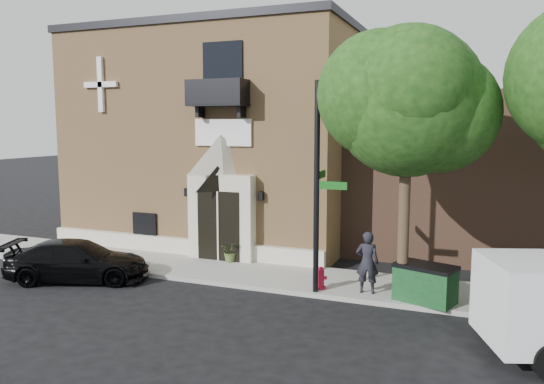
# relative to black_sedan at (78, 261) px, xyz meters

# --- Properties ---
(ground) EXTENTS (120.00, 120.00, 0.00)m
(ground) POSITION_rel_black_sedan_xyz_m (4.40, 1.14, -0.68)
(ground) COLOR black
(ground) RESTS_ON ground
(sidewalk) EXTENTS (42.00, 3.00, 0.15)m
(sidewalk) POSITION_rel_black_sedan_xyz_m (5.40, 2.64, -0.60)
(sidewalk) COLOR gray
(sidewalk) RESTS_ON ground
(church) EXTENTS (12.20, 11.01, 9.30)m
(church) POSITION_rel_black_sedan_xyz_m (1.41, 9.09, 3.96)
(church) COLOR tan
(church) RESTS_ON ground
(street_tree_left) EXTENTS (4.97, 4.38, 7.77)m
(street_tree_left) POSITION_rel_black_sedan_xyz_m (10.42, 1.49, 5.19)
(street_tree_left) COLOR #38281C
(street_tree_left) RESTS_ON sidewalk
(black_sedan) EXTENTS (5.04, 3.47, 1.35)m
(black_sedan) POSITION_rel_black_sedan_xyz_m (0.00, 0.00, 0.00)
(black_sedan) COLOR black
(black_sedan) RESTS_ON ground
(street_sign) EXTENTS (1.01, 1.01, 6.32)m
(street_sign) POSITION_rel_black_sedan_xyz_m (7.89, 1.36, 2.65)
(street_sign) COLOR black
(street_sign) RESTS_ON sidewalk
(fire_hydrant) EXTENTS (0.40, 0.32, 0.70)m
(fire_hydrant) POSITION_rel_black_sedan_xyz_m (7.93, 1.67, -0.18)
(fire_hydrant) COLOR maroon
(fire_hydrant) RESTS_ON sidewalk
(dumpster) EXTENTS (1.88, 1.43, 1.09)m
(dumpster) POSITION_rel_black_sedan_xyz_m (11.05, 1.60, 0.02)
(dumpster) COLOR #103B17
(dumpster) RESTS_ON sidewalk
(planter) EXTENTS (0.73, 0.64, 0.79)m
(planter) POSITION_rel_black_sedan_xyz_m (3.92, 3.60, -0.13)
(planter) COLOR #4C632B
(planter) RESTS_ON sidewalk
(pedestrian_near) EXTENTS (0.73, 0.53, 1.88)m
(pedestrian_near) POSITION_rel_black_sedan_xyz_m (9.34, 1.80, 0.41)
(pedestrian_near) COLOR black
(pedestrian_near) RESTS_ON sidewalk
(pedestrian_far) EXTENTS (0.84, 0.95, 1.63)m
(pedestrian_far) POSITION_rel_black_sedan_xyz_m (13.60, 2.20, 0.29)
(pedestrian_far) COLOR #2E1F1D
(pedestrian_far) RESTS_ON sidewalk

